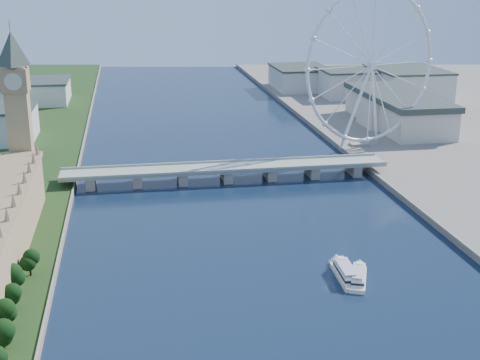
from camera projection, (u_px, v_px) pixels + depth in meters
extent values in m
cube|color=tan|center=(20.00, 133.00, 399.95)|extent=(13.00, 13.00, 80.00)
cube|color=#937A59|center=(15.00, 80.00, 390.44)|extent=(15.00, 15.00, 14.00)
pyramid|color=#2D3833|center=(10.00, 31.00, 382.12)|extent=(20.02, 20.02, 20.00)
cube|color=gray|center=(226.00, 168.00, 451.52)|extent=(220.00, 22.00, 2.00)
cube|color=gray|center=(91.00, 182.00, 438.44)|extent=(6.00, 20.00, 7.50)
cube|color=gray|center=(137.00, 179.00, 443.27)|extent=(6.00, 20.00, 7.50)
cube|color=gray|center=(182.00, 177.00, 448.10)|extent=(6.00, 20.00, 7.50)
cube|color=gray|center=(226.00, 175.00, 452.93)|extent=(6.00, 20.00, 7.50)
cube|color=gray|center=(270.00, 173.00, 457.76)|extent=(6.00, 20.00, 7.50)
cube|color=gray|center=(312.00, 171.00, 462.59)|extent=(6.00, 20.00, 7.50)
cube|color=gray|center=(353.00, 169.00, 467.42)|extent=(6.00, 20.00, 7.50)
torus|color=silver|center=(372.00, 65.00, 504.91)|extent=(113.60, 39.12, 118.60)
cylinder|color=silver|center=(372.00, 65.00, 504.91)|extent=(7.25, 6.61, 6.00)
cube|color=gray|center=(359.00, 144.00, 532.86)|extent=(14.00, 10.00, 2.00)
cube|color=beige|center=(9.00, 125.00, 545.88)|extent=(40.00, 60.00, 26.00)
cube|color=beige|center=(44.00, 92.00, 708.07)|extent=(50.00, 70.00, 22.00)
cube|color=beige|center=(349.00, 84.00, 741.48)|extent=(60.00, 60.00, 28.00)
cube|color=beige|center=(407.00, 84.00, 732.02)|extent=(70.00, 90.00, 30.00)
cube|color=beige|center=(300.00, 78.00, 792.11)|extent=(60.00, 80.00, 24.00)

